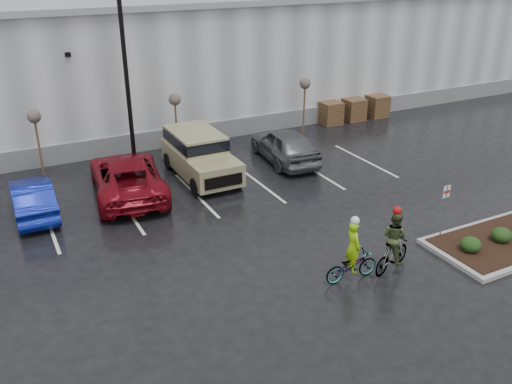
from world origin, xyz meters
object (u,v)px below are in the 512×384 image
pallet_stack_a (330,113)px  car_blue (33,198)px  sapling_east (305,87)px  suv_tan (201,156)px  sapling_mid (175,103)px  cyclist_olive (393,247)px  pallet_stack_b (353,109)px  sapling_west (35,120)px  car_red (127,176)px  pallet_stack_c (377,106)px  fire_lane_sign (444,206)px  cyclist_hivis (352,260)px  lamppost (124,48)px  car_grey (284,145)px

pallet_stack_a → car_blue: 18.00m
sapling_east → suv_tan: sapling_east is taller
sapling_mid → pallet_stack_a: size_ratio=2.37×
car_blue → cyclist_olive: bearing=135.9°
pallet_stack_b → cyclist_olive: 17.17m
sapling_east → sapling_west: bearing=180.0°
car_red → sapling_west: bearing=-43.2°
pallet_stack_c → pallet_stack_a: bearing=180.0°
fire_lane_sign → cyclist_olive: bearing=-166.3°
pallet_stack_b → car_red: (-15.24, -4.66, 0.16)m
pallet_stack_c → car_red: (-17.04, -4.66, 0.16)m
sapling_west → car_blue: 4.40m
pallet_stack_b → pallet_stack_a: bearing=180.0°
car_red → cyclist_olive: size_ratio=2.63×
pallet_stack_c → car_blue: size_ratio=0.31×
sapling_west → suv_tan: (6.45, -3.31, -1.70)m
pallet_stack_a → cyclist_hivis: 16.94m
pallet_stack_a → cyclist_olive: (-7.51, -14.49, 0.16)m
car_blue → cyclist_hivis: 12.66m
cyclist_hivis → cyclist_olive: bearing=-93.0°
sapling_east → cyclist_olive: bearing=-110.4°
sapling_mid → fire_lane_sign: sapling_mid is taller
pallet_stack_a → cyclist_hivis: bearing=-122.2°
lamppost → pallet_stack_b: (14.20, 2.00, -5.01)m
sapling_west → cyclist_hivis: bearing=-60.7°
pallet_stack_b → car_grey: size_ratio=0.27×
pallet_stack_b → pallet_stack_c: same height
cyclist_hivis → cyclist_olive: 1.52m
car_grey → cyclist_hivis: cyclist_hivis is taller
sapling_mid → pallet_stack_c: sapling_mid is taller
pallet_stack_a → suv_tan: suv_tan is taller
fire_lane_sign → cyclist_olive: 2.95m
fire_lane_sign → car_red: (-8.84, 9.14, -0.57)m
sapling_west → sapling_east: (14.00, 0.00, 0.00)m
pallet_stack_a → car_red: (-13.54, -4.66, 0.16)m
car_red → cyclist_hivis: bearing=122.8°
lamppost → car_blue: (-4.85, -2.81, -4.98)m
lamppost → sapling_east: lamppost is taller
lamppost → pallet_stack_a: size_ratio=6.83×
fire_lane_sign → suv_tan: fire_lane_sign is taller
pallet_stack_c → car_blue: bearing=-167.0°
sapling_mid → car_red: bearing=-134.1°
pallet_stack_a → car_grey: (-5.61, -4.22, 0.17)m
suv_tan → cyclist_hivis: bearing=-84.1°
sapling_west → pallet_stack_a: bearing=3.5°
sapling_west → sapling_east: size_ratio=1.00×
pallet_stack_a → pallet_stack_c: bearing=0.0°
pallet_stack_b → car_red: 15.94m
pallet_stack_b → fire_lane_sign: (-6.40, -13.80, 0.73)m
sapling_west → car_blue: (-0.85, -3.81, -2.02)m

